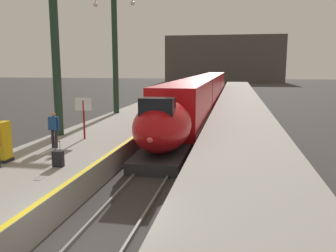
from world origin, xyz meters
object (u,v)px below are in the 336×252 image
object	(u,v)px
station_column_far	(115,41)
departure_info_board	(84,110)
ticket_machine_yellow	(0,143)
passenger_mid_platform	(54,127)
station_column_mid	(55,38)
highspeed_train_main	(204,91)
rolling_suitcase	(58,159)

from	to	relation	value
station_column_far	departure_info_board	world-z (taller)	station_column_far
ticket_machine_yellow	passenger_mid_platform	bearing A→B (deg)	70.08
station_column_mid	ticket_machine_yellow	distance (m)	7.10
station_column_mid	ticket_machine_yellow	size ratio (longest dim) A/B	5.35
passenger_mid_platform	ticket_machine_yellow	xyz separation A→B (m)	(-0.93, -2.57, -0.25)
highspeed_train_main	ticket_machine_yellow	world-z (taller)	highspeed_train_main
station_column_mid	passenger_mid_platform	distance (m)	5.29
highspeed_train_main	rolling_suitcase	xyz separation A→B (m)	(-2.94, -29.69, -0.61)
ticket_machine_yellow	departure_info_board	world-z (taller)	departure_info_board
station_column_mid	departure_info_board	distance (m)	4.15
rolling_suitcase	station_column_far	bearing A→B (deg)	100.89
station_column_far	departure_info_board	distance (m)	11.22
highspeed_train_main	station_column_far	world-z (taller)	station_column_far
rolling_suitcase	departure_info_board	size ratio (longest dim) A/B	0.46
station_column_mid	departure_info_board	world-z (taller)	station_column_mid
passenger_mid_platform	ticket_machine_yellow	world-z (taller)	passenger_mid_platform
station_column_far	passenger_mid_platform	size ratio (longest dim) A/B	5.58
highspeed_train_main	ticket_machine_yellow	xyz separation A→B (m)	(-5.55, -29.41, -0.17)
rolling_suitcase	ticket_machine_yellow	bearing A→B (deg)	173.91
station_column_far	ticket_machine_yellow	size ratio (longest dim) A/B	5.89
station_column_far	passenger_mid_platform	xyz separation A→B (m)	(1.28, -12.51, -4.66)
highspeed_train_main	passenger_mid_platform	size ratio (longest dim) A/B	33.04
passenger_mid_platform	rolling_suitcase	size ratio (longest dim) A/B	1.72
station_column_mid	rolling_suitcase	bearing A→B (deg)	-62.99
highspeed_train_main	passenger_mid_platform	distance (m)	27.23
highspeed_train_main	ticket_machine_yellow	size ratio (longest dim) A/B	34.90
highspeed_train_main	station_column_mid	size ratio (longest dim) A/B	6.52
station_column_far	rolling_suitcase	bearing A→B (deg)	-79.11
station_column_mid	ticket_machine_yellow	world-z (taller)	station_column_mid
station_column_far	rolling_suitcase	size ratio (longest dim) A/B	9.60
highspeed_train_main	passenger_mid_platform	bearing A→B (deg)	-99.76
station_column_far	ticket_machine_yellow	xyz separation A→B (m)	(0.35, -15.08, -4.91)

